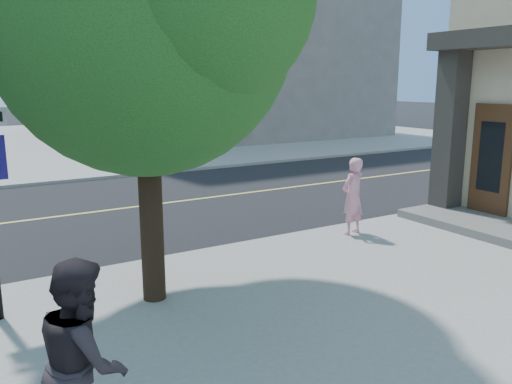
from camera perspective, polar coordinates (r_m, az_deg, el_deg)
ground at (r=9.44m, az=-24.59°, el=-9.62°), size 140.00×140.00×0.00m
sidewalk_ne at (r=33.68m, az=-5.98°, el=6.36°), size 29.00×25.00×0.12m
filler_ne at (r=34.40m, az=-5.83°, el=18.27°), size 18.00×16.00×14.00m
man_on_phone at (r=11.14m, az=10.55°, el=-0.46°), size 0.66×0.50×1.64m
pedestrian at (r=4.76m, az=-18.35°, el=-17.25°), size 0.81×0.97×1.80m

